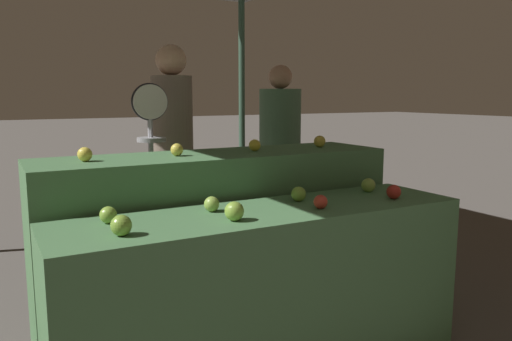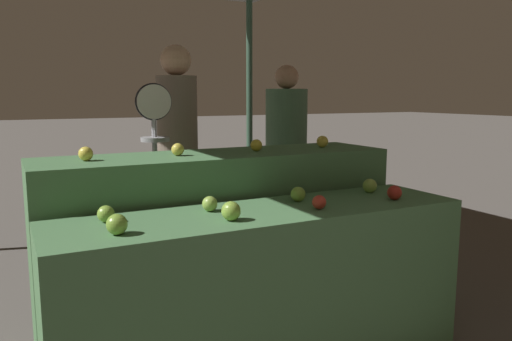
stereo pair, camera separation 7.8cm
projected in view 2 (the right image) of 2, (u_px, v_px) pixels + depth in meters
display_counter_front at (265, 294)px, 2.52m from camera, size 2.10×0.55×0.87m
display_counter_back at (219, 242)px, 3.03m from camera, size 2.10×0.55×1.09m
apple_front_0 at (117, 224)px, 2.01m from camera, size 0.09×0.09×0.09m
apple_front_1 at (231, 211)px, 2.24m from camera, size 0.09×0.09×0.09m
apple_front_2 at (319, 202)px, 2.47m from camera, size 0.07×0.07×0.07m
apple_front_3 at (395, 193)px, 2.69m from camera, size 0.08×0.08×0.08m
apple_front_4 at (106, 214)px, 2.21m from camera, size 0.08×0.08×0.08m
apple_front_5 at (210, 204)px, 2.42m from camera, size 0.08×0.08×0.08m
apple_front_6 at (298, 194)px, 2.64m from camera, size 0.08×0.08×0.08m
apple_front_7 at (370, 186)px, 2.88m from camera, size 0.08×0.08×0.08m
apple_back_0 at (86, 154)px, 2.60m from camera, size 0.08×0.08×0.08m
apple_back_1 at (178, 150)px, 2.82m from camera, size 0.07×0.07×0.07m
apple_back_2 at (256, 145)px, 3.06m from camera, size 0.07×0.07×0.07m
apple_back_3 at (322, 142)px, 3.28m from camera, size 0.08×0.08×0.08m
produce_scale at (155, 144)px, 3.49m from camera, size 0.26×0.20×1.51m
person_vendor_at_scale at (178, 141)px, 3.94m from camera, size 0.42×0.42×1.81m
person_customer_left at (286, 142)px, 4.81m from camera, size 0.42×0.42×1.71m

